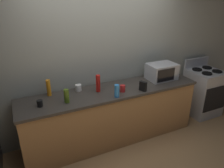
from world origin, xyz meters
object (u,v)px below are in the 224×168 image
at_px(cordless_phone, 143,86).
at_px(bottle_olive_oil, 67,96).
at_px(bottle_dish_soap, 49,88).
at_px(mug_black, 40,103).
at_px(bottle_hot_sauce, 98,83).
at_px(bottle_spray_cleaner, 117,91).
at_px(mug_red, 123,88).
at_px(mug_white, 78,88).
at_px(stove_range, 203,92).
at_px(microwave, 162,72).

height_order(cordless_phone, bottle_olive_oil, bottle_olive_oil).
relative_size(bottle_dish_soap, mug_black, 2.76).
bearing_deg(bottle_dish_soap, bottle_hot_sauce, -14.42).
height_order(bottle_spray_cleaner, mug_black, bottle_spray_cleaner).
xyz_separation_m(bottle_spray_cleaner, mug_red, (0.16, 0.12, -0.04)).
bearing_deg(mug_red, bottle_olive_oil, 178.36).
relative_size(mug_black, mug_red, 0.85).
bearing_deg(bottle_olive_oil, mug_white, 49.16).
relative_size(stove_range, mug_red, 10.45).
xyz_separation_m(stove_range, bottle_hot_sauce, (-2.21, 0.04, 0.57)).
bearing_deg(mug_white, stove_range, -4.69).
distance_m(bottle_dish_soap, bottle_olive_oil, 0.37).
height_order(bottle_hot_sauce, mug_white, bottle_hot_sauce).
distance_m(bottle_olive_oil, mug_black, 0.36).
distance_m(microwave, bottle_olive_oil, 1.70).
height_order(stove_range, bottle_dish_soap, bottle_dish_soap).
height_order(bottle_dish_soap, bottle_spray_cleaner, bottle_dish_soap).
xyz_separation_m(bottle_dish_soap, bottle_hot_sauce, (0.70, -0.18, 0.01)).
xyz_separation_m(microwave, mug_red, (-0.84, -0.17, -0.08)).
distance_m(cordless_phone, mug_black, 1.50).
height_order(microwave, bottle_olive_oil, microwave).
xyz_separation_m(cordless_phone, mug_red, (-0.29, 0.11, -0.02)).
relative_size(microwave, mug_black, 5.47).
relative_size(microwave, mug_red, 4.64).
bearing_deg(cordless_phone, mug_white, 132.17).
bearing_deg(mug_black, stove_range, 0.99).
height_order(bottle_hot_sauce, mug_black, bottle_hot_sauce).
bearing_deg(stove_range, mug_white, 175.31).
relative_size(cordless_phone, bottle_olive_oil, 0.79).
bearing_deg(bottle_spray_cleaner, bottle_hot_sauce, 121.74).
relative_size(bottle_hot_sauce, mug_black, 2.99).
bearing_deg(bottle_spray_cleaner, mug_red, 36.92).
relative_size(bottle_hot_sauce, bottle_spray_cleaner, 1.42).
bearing_deg(stove_range, mug_black, -179.01).
xyz_separation_m(bottle_hot_sauce, bottle_olive_oil, (-0.52, -0.14, -0.04)).
bearing_deg(bottle_hot_sauce, mug_red, -26.24).
xyz_separation_m(bottle_olive_oil, mug_black, (-0.35, 0.04, -0.05)).
relative_size(mug_white, mug_black, 1.08).
relative_size(stove_range, bottle_hot_sauce, 4.11).
xyz_separation_m(stove_range, cordless_phone, (-1.59, -0.23, 0.51)).
distance_m(bottle_dish_soap, bottle_spray_cleaner, 0.98).
height_order(cordless_phone, mug_black, cordless_phone).
distance_m(microwave, bottle_dish_soap, 1.88).
bearing_deg(cordless_phone, microwave, 4.77).
bearing_deg(mug_black, mug_white, 22.86).
xyz_separation_m(cordless_phone, mug_black, (-1.49, 0.17, -0.03)).
relative_size(microwave, cordless_phone, 3.20).
bearing_deg(mug_black, bottle_spray_cleaner, -10.01).
distance_m(stove_range, mug_black, 3.12).
bearing_deg(bottle_dish_soap, stove_range, -4.38).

